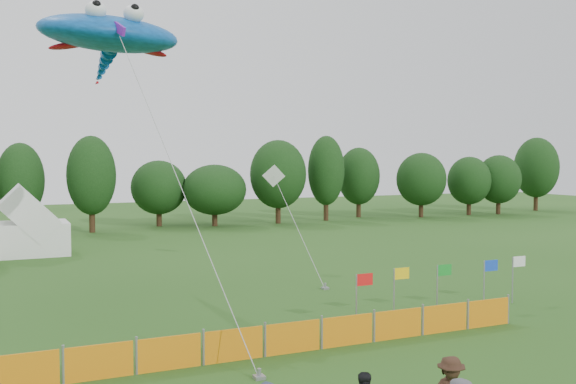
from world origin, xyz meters
name	(u,v)px	position (x,y,z in m)	size (l,w,h in m)	color
treeline	(121,182)	(1.61, 44.93, 4.18)	(104.57, 8.78, 8.36)	#382314
tent_right	(29,228)	(-6.36, 32.61, 1.74)	(4.87, 3.90, 3.44)	white
barrier_fence	(264,341)	(-0.59, 6.55, 0.50)	(19.90, 0.06, 1.00)	orange
flag_row	(444,280)	(8.20, 8.92, 1.34)	(8.73, 0.63, 2.04)	gray
stingray_kite	(109,37)	(-3.51, 17.26, 11.56)	(7.09, 20.39, 12.69)	blue
small_kite_white	(285,200)	(6.26, 20.31, 3.94)	(1.30, 7.38, 5.89)	silver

